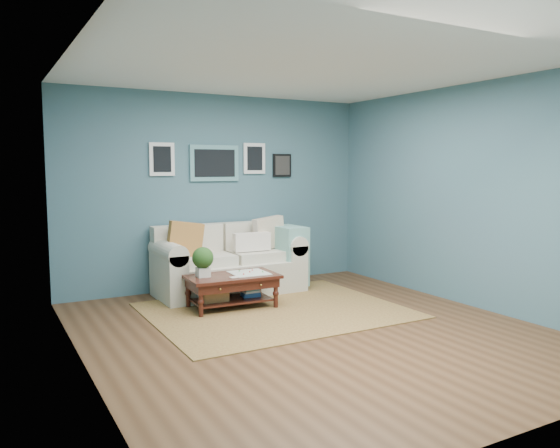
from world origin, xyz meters
TOP-DOWN VIEW (x-y plane):
  - room_shell at (0.00, 0.06)m, footprint 5.00×5.02m
  - area_rug at (0.04, 0.89)m, footprint 2.88×2.31m
  - loveseat at (0.02, 2.03)m, footprint 2.00×0.91m
  - coffee_table at (-0.42, 1.27)m, footprint 1.11×0.68m

SIDE VIEW (x-z plane):
  - area_rug at x=0.04m, z-range 0.00..0.01m
  - coffee_table at x=-0.42m, z-range -0.04..0.72m
  - loveseat at x=0.02m, z-range -0.10..0.93m
  - room_shell at x=0.00m, z-range 0.01..2.71m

